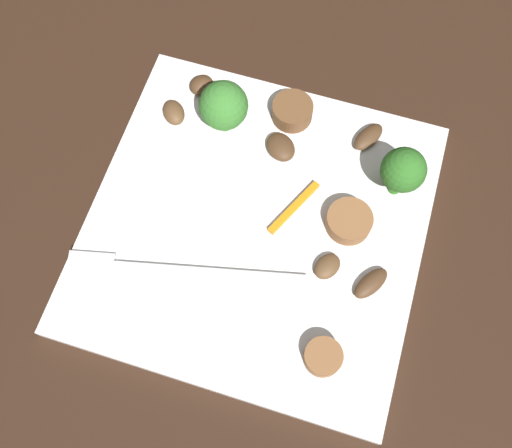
% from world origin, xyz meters
% --- Properties ---
extents(ground_plane, '(1.40, 1.40, 0.00)m').
position_xyz_m(ground_plane, '(0.00, 0.00, 0.00)').
color(ground_plane, black).
extents(plate, '(0.26, 0.26, 0.01)m').
position_xyz_m(plate, '(0.00, 0.00, 0.01)').
color(plate, white).
rests_on(plate, ground_plane).
extents(fork, '(0.18, 0.05, 0.00)m').
position_xyz_m(fork, '(0.05, 0.05, 0.01)').
color(fork, silver).
rests_on(fork, plate).
extents(broccoli_floret_0, '(0.03, 0.03, 0.05)m').
position_xyz_m(broccoli_floret_0, '(-0.10, -0.06, 0.04)').
color(broccoli_floret_0, '#347525').
rests_on(broccoli_floret_0, plate).
extents(broccoli_floret_1, '(0.04, 0.04, 0.05)m').
position_xyz_m(broccoli_floret_1, '(0.05, -0.08, 0.04)').
color(broccoli_floret_1, '#408630').
rests_on(broccoli_floret_1, plate).
extents(sausage_slice_0, '(0.03, 0.03, 0.01)m').
position_xyz_m(sausage_slice_0, '(-0.08, 0.08, 0.02)').
color(sausage_slice_0, brown).
rests_on(sausage_slice_0, plate).
extents(sausage_slice_1, '(0.05, 0.05, 0.02)m').
position_xyz_m(sausage_slice_1, '(-0.00, -0.10, 0.02)').
color(sausage_slice_1, brown).
rests_on(sausage_slice_1, plate).
extents(sausage_slice_2, '(0.05, 0.05, 0.01)m').
position_xyz_m(sausage_slice_2, '(-0.07, -0.02, 0.02)').
color(sausage_slice_2, brown).
rests_on(sausage_slice_2, plate).
extents(mushroom_0, '(0.03, 0.03, 0.01)m').
position_xyz_m(mushroom_0, '(0.00, -0.07, 0.02)').
color(mushroom_0, '#4C331E').
rests_on(mushroom_0, plate).
extents(mushroom_1, '(0.03, 0.03, 0.01)m').
position_xyz_m(mushroom_1, '(0.08, -0.10, 0.02)').
color(mushroom_1, '#4C331E').
rests_on(mushroom_1, plate).
extents(mushroom_2, '(0.03, 0.03, 0.01)m').
position_xyz_m(mushroom_2, '(-0.06, 0.02, 0.01)').
color(mushroom_2, brown).
rests_on(mushroom_2, plate).
extents(mushroom_3, '(0.03, 0.03, 0.01)m').
position_xyz_m(mushroom_3, '(0.09, -0.07, 0.02)').
color(mushroom_3, brown).
rests_on(mushroom_3, plate).
extents(mushroom_4, '(0.03, 0.03, 0.01)m').
position_xyz_m(mushroom_4, '(-0.07, -0.10, 0.02)').
color(mushroom_4, '#4C331E').
rests_on(mushroom_4, plate).
extents(mushroom_5, '(0.03, 0.03, 0.01)m').
position_xyz_m(mushroom_5, '(-0.10, 0.02, 0.02)').
color(mushroom_5, '#4C331E').
rests_on(mushroom_5, plate).
extents(pepper_strip_0, '(0.03, 0.05, 0.00)m').
position_xyz_m(pepper_strip_0, '(-0.02, -0.02, 0.01)').
color(pepper_strip_0, orange).
rests_on(pepper_strip_0, plate).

